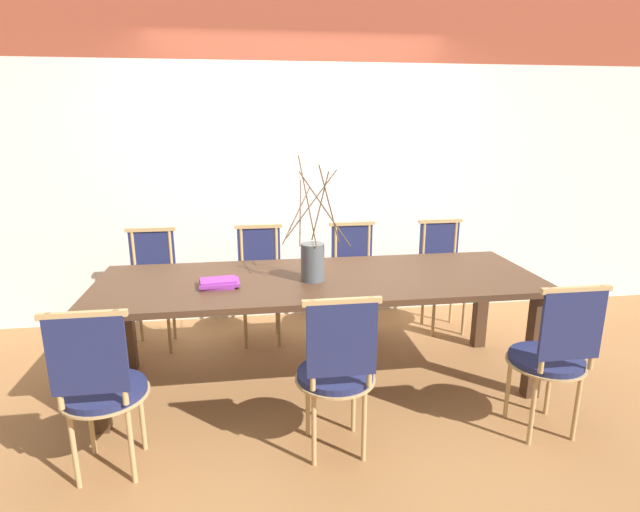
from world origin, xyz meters
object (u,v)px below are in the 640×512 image
Objects in this scene: dining_table at (320,290)px; vase_centerpiece at (313,260)px; chair_near_center at (552,354)px; book_stack at (219,283)px; chair_far_center at (355,276)px.

vase_centerpiece is (-0.06, -0.05, 0.22)m from dining_table.
chair_near_center is 2.01m from book_stack.
chair_near_center is at bearing -33.36° from dining_table.
dining_table is at bearing 146.64° from chair_near_center.
vase_centerpiece is 0.62m from book_stack.
book_stack is (-0.66, -0.09, 0.11)m from dining_table.
chair_near_center is (1.20, -0.79, -0.17)m from dining_table.
dining_table is 1.45m from chair_near_center.
chair_near_center is at bearing 116.61° from chair_far_center.
chair_far_center reaches higher than book_stack.
chair_near_center is 1.52m from vase_centerpiece.
book_stack is (-1.86, 0.70, 0.28)m from chair_near_center.
vase_centerpiece is (-1.26, 0.75, 0.39)m from chair_near_center.
chair_near_center and chair_far_center have the same top height.
chair_near_center is 1.17× the size of vase_centerpiece.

